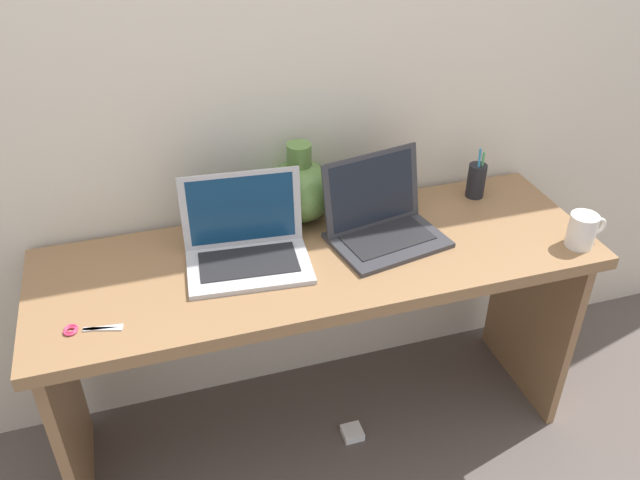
% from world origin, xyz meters
% --- Properties ---
extents(ground_plane, '(6.00, 6.00, 0.00)m').
position_xyz_m(ground_plane, '(0.00, 0.00, 0.00)').
color(ground_plane, '#564C47').
extents(back_wall, '(4.40, 0.04, 2.40)m').
position_xyz_m(back_wall, '(0.00, 0.32, 1.20)').
color(back_wall, beige).
rests_on(back_wall, ground).
extents(desk, '(1.67, 0.55, 0.75)m').
position_xyz_m(desk, '(0.00, 0.00, 0.60)').
color(desk, olive).
rests_on(desk, ground).
extents(laptop_left, '(0.37, 0.28, 0.24)m').
position_xyz_m(laptop_left, '(-0.21, 0.05, 0.81)').
color(laptop_left, '#B2B2B7').
rests_on(laptop_left, desk).
extents(laptop_right, '(0.37, 0.30, 0.25)m').
position_xyz_m(laptop_right, '(0.21, 0.05, 0.82)').
color(laptop_right, '#333338').
rests_on(laptop_right, desk).
extents(green_vase, '(0.22, 0.22, 0.26)m').
position_xyz_m(green_vase, '(0.00, 0.22, 0.85)').
color(green_vase, '#5B843D').
rests_on(green_vase, desk).
extents(coffee_mug, '(0.12, 0.08, 0.10)m').
position_xyz_m(coffee_mug, '(0.76, -0.18, 0.80)').
color(coffee_mug, white).
rests_on(coffee_mug, desk).
extents(pen_cup, '(0.06, 0.06, 0.18)m').
position_xyz_m(pen_cup, '(0.60, 0.18, 0.81)').
color(pen_cup, black).
rests_on(pen_cup, desk).
extents(scissors, '(0.15, 0.06, 0.01)m').
position_xyz_m(scissors, '(-0.67, -0.15, 0.76)').
color(scissors, '#B7B7BC').
rests_on(scissors, desk).
extents(power_brick, '(0.07, 0.07, 0.03)m').
position_xyz_m(power_brick, '(0.10, -0.08, 0.01)').
color(power_brick, white).
rests_on(power_brick, ground).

